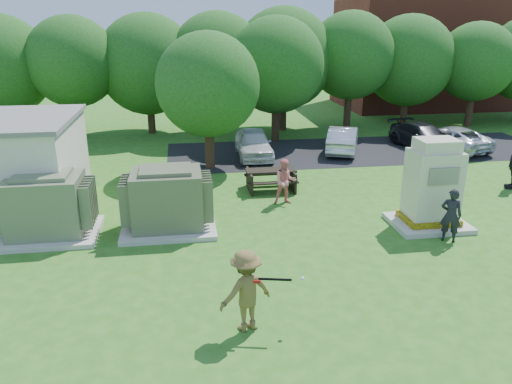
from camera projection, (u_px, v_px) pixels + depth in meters
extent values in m
plane|color=#2D6619|center=(280.00, 292.00, 12.49)|extent=(120.00, 120.00, 0.00)
cube|color=maroon|center=(439.00, 53.00, 38.97)|extent=(15.00, 8.00, 8.00)
cube|color=#232326|center=(361.00, 150.00, 26.10)|extent=(20.00, 6.00, 0.01)
cube|color=beige|center=(50.00, 234.00, 15.75)|extent=(3.00, 2.40, 0.15)
cube|color=#647150|center=(46.00, 205.00, 15.43)|extent=(2.20, 1.80, 1.80)
cube|color=#647150|center=(42.00, 175.00, 15.12)|extent=(1.60, 1.30, 0.12)
cube|color=#647150|center=(3.00, 206.00, 15.24)|extent=(0.32, 1.50, 1.35)
cube|color=#647150|center=(89.00, 202.00, 15.60)|extent=(0.32, 1.50, 1.35)
cube|color=beige|center=(169.00, 227.00, 16.27)|extent=(3.00, 2.40, 0.15)
cube|color=#596043|center=(167.00, 199.00, 15.95)|extent=(2.20, 1.80, 1.80)
cube|color=#596043|center=(166.00, 170.00, 15.64)|extent=(1.60, 1.30, 0.12)
cube|color=#596043|center=(127.00, 200.00, 15.77)|extent=(0.32, 1.50, 1.35)
cube|color=#596043|center=(207.00, 196.00, 16.13)|extent=(0.32, 1.50, 1.35)
cube|color=beige|center=(428.00, 223.00, 16.55)|extent=(2.41, 1.97, 0.16)
cube|color=yellow|center=(428.00, 218.00, 16.49)|extent=(1.70, 1.37, 0.20)
cube|color=beige|center=(432.00, 184.00, 16.10)|extent=(1.53, 1.20, 2.19)
cube|color=beige|center=(437.00, 145.00, 15.68)|extent=(1.26, 0.98, 0.38)
cube|color=gray|center=(444.00, 177.00, 15.36)|extent=(0.98, 0.04, 0.55)
cube|color=black|center=(271.00, 170.00, 19.79)|extent=(1.98, 0.77, 0.07)
cube|color=black|center=(268.00, 174.00, 20.46)|extent=(1.98, 0.27, 0.05)
cube|color=black|center=(274.00, 183.00, 19.33)|extent=(1.98, 0.27, 0.05)
cube|color=black|center=(250.00, 181.00, 19.80)|extent=(0.09, 1.48, 0.81)
cube|color=black|center=(292.00, 179.00, 20.04)|extent=(0.09, 1.48, 0.81)
imported|color=brown|center=(246.00, 291.00, 10.74)|extent=(1.38, 1.08, 1.88)
imported|color=black|center=(451.00, 215.00, 15.13)|extent=(0.74, 0.66, 1.70)
imported|color=#E87B7C|center=(285.00, 182.00, 18.29)|extent=(0.84, 0.67, 1.70)
imported|color=silver|center=(253.00, 143.00, 24.65)|extent=(1.71, 4.11, 1.39)
imported|color=silver|center=(343.00, 139.00, 25.63)|extent=(2.81, 4.29, 1.34)
imported|color=black|center=(423.00, 137.00, 26.29)|extent=(2.66, 4.75, 1.30)
imported|color=silver|center=(450.00, 138.00, 26.05)|extent=(3.25, 4.89, 1.25)
cylinder|color=black|center=(272.00, 279.00, 10.61)|extent=(0.84, 0.24, 0.06)
cylinder|color=maroon|center=(255.00, 282.00, 10.52)|extent=(0.23, 0.11, 0.06)
sphere|color=white|center=(303.00, 279.00, 10.80)|extent=(0.09, 0.09, 0.09)
cylinder|color=#47301E|center=(9.00, 117.00, 28.53)|extent=(0.44, 0.44, 2.40)
sphere|color=#235B1C|center=(0.00, 66.00, 27.59)|extent=(5.60, 5.60, 5.60)
cylinder|color=#47301E|center=(79.00, 114.00, 28.47)|extent=(0.44, 0.44, 2.80)
sphere|color=#235B1C|center=(73.00, 62.00, 27.52)|extent=(5.00, 5.00, 5.00)
cylinder|color=#47301E|center=(151.00, 114.00, 29.86)|extent=(0.44, 0.44, 2.30)
sphere|color=#235B1C|center=(148.00, 64.00, 28.92)|extent=(5.80, 5.80, 5.80)
cylinder|color=#47301E|center=(219.00, 111.00, 29.53)|extent=(0.44, 0.44, 2.70)
sphere|color=#235B1C|center=(218.00, 60.00, 28.56)|extent=(5.40, 5.40, 5.40)
cylinder|color=#47301E|center=(283.00, 110.00, 30.69)|extent=(0.44, 0.44, 2.50)
sphere|color=#235B1C|center=(284.00, 59.00, 29.69)|extent=(6.00, 6.00, 6.00)
cylinder|color=#47301E|center=(348.00, 106.00, 30.81)|extent=(0.44, 0.44, 2.90)
sphere|color=#235B1C|center=(351.00, 56.00, 29.83)|extent=(5.20, 5.20, 5.20)
cylinder|color=#47301E|center=(404.00, 107.00, 32.02)|extent=(0.44, 0.44, 2.40)
sphere|color=#235B1C|center=(409.00, 61.00, 31.09)|extent=(5.60, 5.60, 5.60)
cylinder|color=#47301E|center=(470.00, 106.00, 31.72)|extent=(0.44, 0.44, 2.60)
sphere|color=#235B1C|center=(476.00, 62.00, 30.83)|extent=(4.80, 4.80, 4.80)
cylinder|color=#47301E|center=(210.00, 142.00, 22.70)|extent=(0.44, 0.44, 2.40)
sphere|color=#235B1C|center=(208.00, 85.00, 21.86)|extent=(4.60, 4.60, 4.60)
cylinder|color=#47301E|center=(275.00, 118.00, 27.91)|extent=(0.44, 0.44, 2.60)
sphere|color=#235B1C|center=(276.00, 65.00, 26.98)|extent=(5.20, 5.20, 5.20)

